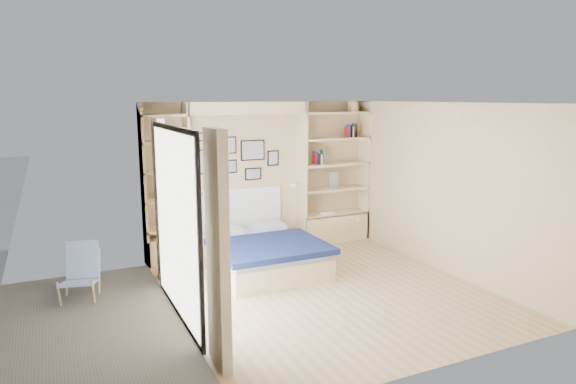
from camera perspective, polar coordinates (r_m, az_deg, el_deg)
name	(u,v)px	position (r m, az deg, el deg)	size (l,w,h in m)	color
ground	(324,290)	(7.09, 4.04, -10.79)	(4.50, 4.50, 0.00)	tan
room_shell	(255,195)	(7.96, -3.64, -0.34)	(4.50, 4.50, 4.50)	tan
bed	(261,253)	(7.79, -2.98, -6.75)	(1.59, 2.08, 1.07)	beige
photo_gallery	(236,157)	(8.51, -5.83, 3.92)	(1.48, 0.02, 0.82)	black
reading_lamps	(250,188)	(8.43, -4.29, 0.42)	(1.92, 0.12, 0.15)	silver
shelf_decor	(322,148)	(8.99, 3.80, 4.86)	(3.51, 0.23, 2.03)	#A51E1E
deck	(28,343)	(6.31, -26.95, -14.73)	(3.20, 4.00, 0.05)	#685E4D
deck_chair	(81,272)	(7.23, -22.04, -8.25)	(0.59, 0.79, 0.72)	tan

